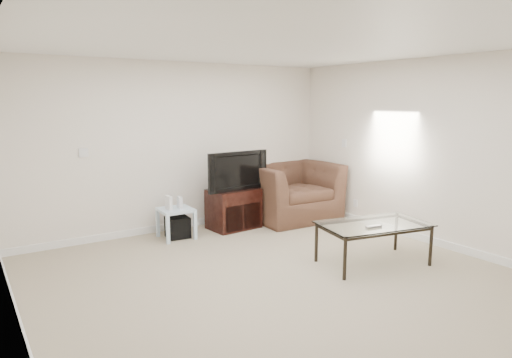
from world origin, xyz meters
TOP-DOWN VIEW (x-y plane):
  - floor at (0.00, 0.00)m, footprint 5.00×5.00m
  - ceiling at (0.00, 0.00)m, footprint 5.00×5.00m
  - wall_back at (0.00, 2.50)m, footprint 5.00×0.02m
  - wall_left at (-2.50, 0.00)m, footprint 0.02×5.00m
  - wall_right at (2.50, 0.00)m, footprint 0.02×5.00m
  - plate_back at (-1.40, 2.49)m, footprint 0.12×0.02m
  - plate_right_switch at (2.49, 1.60)m, footprint 0.02×0.09m
  - plate_right_outlet at (2.49, 1.30)m, footprint 0.02×0.08m
  - tv_stand at (0.65, 2.05)m, footprint 0.77×0.56m
  - dvd_player at (0.65, 2.01)m, footprint 0.44×0.32m
  - television at (0.65, 2.02)m, footprint 0.96×0.24m
  - side_table at (-0.30, 2.05)m, footprint 0.46×0.46m
  - subwoofer at (-0.27, 2.07)m, footprint 0.32×0.32m
  - game_console at (-0.41, 2.04)m, footprint 0.05×0.15m
  - game_case at (-0.24, 2.03)m, footprint 0.06×0.13m
  - recliner at (1.75, 2.05)m, footprint 1.45×0.98m
  - coffee_table at (1.24, -0.21)m, footprint 1.39×0.96m
  - remote at (1.10, -0.34)m, footprint 0.21×0.09m

SIDE VIEW (x-z plane):
  - floor at x=0.00m, z-range 0.00..0.00m
  - subwoofer at x=-0.27m, z-range 0.00..0.30m
  - side_table at x=-0.30m, z-range 0.00..0.43m
  - coffee_table at x=1.24m, z-range 0.00..0.50m
  - plate_right_outlet at x=2.49m, z-range 0.24..0.36m
  - tv_stand at x=0.65m, z-range 0.00..0.61m
  - dvd_player at x=0.65m, z-range 0.48..0.54m
  - remote at x=1.10m, z-range 0.50..0.52m
  - game_case at x=-0.24m, z-range 0.43..0.60m
  - game_console at x=-0.41m, z-range 0.43..0.63m
  - recliner at x=1.75m, z-range 0.00..1.23m
  - television at x=0.65m, z-range 0.61..1.20m
  - wall_back at x=0.00m, z-range 0.00..2.50m
  - wall_left at x=-2.50m, z-range 0.00..2.50m
  - wall_right at x=2.50m, z-range 0.00..2.50m
  - plate_back at x=-1.40m, z-range 1.19..1.31m
  - plate_right_switch at x=2.49m, z-range 1.19..1.31m
  - ceiling at x=0.00m, z-range 2.50..2.50m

